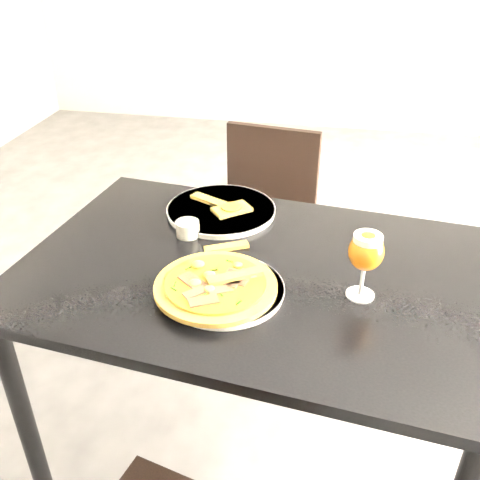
% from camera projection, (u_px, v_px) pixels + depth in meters
% --- Properties ---
extents(ground, '(6.00, 6.00, 0.00)m').
position_uv_depth(ground, '(293.00, 384.00, 2.03)').
color(ground, '#4B4B4D').
rests_on(ground, ground).
extents(dining_table, '(1.28, 0.93, 0.75)m').
position_uv_depth(dining_table, '(254.00, 295.00, 1.42)').
color(dining_table, black).
rests_on(dining_table, ground).
extents(chair_far, '(0.44, 0.44, 0.84)m').
position_uv_depth(chair_far, '(262.00, 228.00, 2.13)').
color(chair_far, black).
rests_on(chair_far, ground).
extents(plate_main, '(0.33, 0.33, 0.02)m').
position_uv_depth(plate_main, '(224.00, 290.00, 1.28)').
color(plate_main, white).
rests_on(plate_main, dining_table).
extents(pizza, '(0.29, 0.29, 0.03)m').
position_uv_depth(pizza, '(216.00, 285.00, 1.27)').
color(pizza, olive).
rests_on(pizza, plate_main).
extents(plate_second, '(0.34, 0.34, 0.02)m').
position_uv_depth(plate_second, '(221.00, 210.00, 1.63)').
color(plate_second, white).
rests_on(plate_second, dining_table).
extents(crust_scraps, '(0.21, 0.15, 0.02)m').
position_uv_depth(crust_scraps, '(224.00, 206.00, 1.62)').
color(crust_scraps, olive).
rests_on(crust_scraps, plate_second).
extents(loose_crust, '(0.12, 0.08, 0.01)m').
position_uv_depth(loose_crust, '(226.00, 247.00, 1.45)').
color(loose_crust, olive).
rests_on(loose_crust, dining_table).
extents(sauce_cup, '(0.07, 0.07, 0.04)m').
position_uv_depth(sauce_cup, '(188.00, 228.00, 1.50)').
color(sauce_cup, beige).
rests_on(sauce_cup, dining_table).
extents(beer_glass, '(0.08, 0.08, 0.17)m').
position_uv_depth(beer_glass, '(366.00, 252.00, 1.21)').
color(beer_glass, silver).
rests_on(beer_glass, dining_table).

